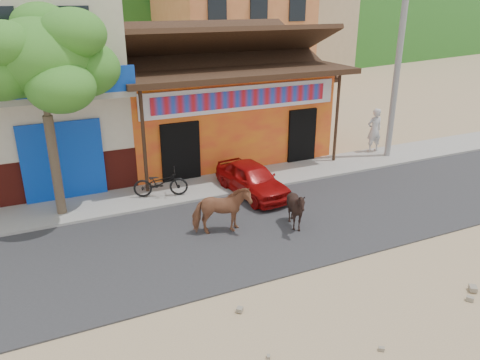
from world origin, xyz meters
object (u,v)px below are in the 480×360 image
object	(u,v)px
cow_dark	(296,209)
pedestrian	(374,130)
cow_tan	(222,211)
red_car	(252,179)
tree	(47,116)
scooter	(161,183)
utility_pole	(399,56)

from	to	relation	value
cow_dark	pedestrian	distance (m)	8.09
cow_tan	red_car	world-z (taller)	cow_tan
tree	red_car	size ratio (longest dim) A/B	1.85
red_car	pedestrian	world-z (taller)	pedestrian
tree	scooter	world-z (taller)	tree
tree	utility_pole	distance (m)	12.84
tree	utility_pole	xyz separation A→B (m)	(12.80, 0.20, 1.00)
cow_tan	red_car	xyz separation A→B (m)	(2.00, 2.12, -0.12)
utility_pole	red_car	xyz separation A→B (m)	(-6.84, -1.20, -3.53)
cow_tan	scooter	size ratio (longest dim) A/B	0.91
cow_dark	red_car	bearing A→B (deg)	149.22
red_car	scooter	bearing A→B (deg)	154.95
utility_pole	cow_tan	world-z (taller)	utility_pole
scooter	tree	bearing A→B (deg)	106.05
utility_pole	scooter	bearing A→B (deg)	-178.67
tree	utility_pole	size ratio (longest dim) A/B	0.75
scooter	pedestrian	xyz separation A→B (m)	(9.50, 0.93, 0.46)
utility_pole	cow_tan	bearing A→B (deg)	-159.40
cow_dark	pedestrian	world-z (taller)	pedestrian
cow_dark	tree	bearing A→B (deg)	-153.45
tree	cow_tan	xyz separation A→B (m)	(3.96, -3.12, -2.40)
scooter	pedestrian	bearing A→B (deg)	-67.92
cow_dark	pedestrian	bearing A→B (deg)	93.68
cow_tan	pedestrian	distance (m)	9.54
pedestrian	red_car	bearing A→B (deg)	20.58
cow_tan	cow_dark	bearing A→B (deg)	-96.97
utility_pole	cow_dark	world-z (taller)	utility_pole
cow_tan	red_car	distance (m)	2.92
red_car	pedestrian	bearing A→B (deg)	9.75
cow_dark	scooter	bearing A→B (deg)	-173.61
tree	pedestrian	xyz separation A→B (m)	(12.60, 0.90, -2.08)
tree	cow_dark	xyz separation A→B (m)	(5.99, -3.75, -2.47)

